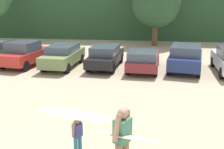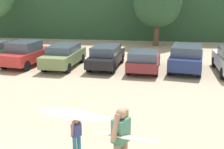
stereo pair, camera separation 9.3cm
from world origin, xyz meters
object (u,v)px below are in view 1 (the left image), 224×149
parked_car_maroon (143,59)px  surfboard_white (74,114)px  person_child (77,133)px  parked_car_olive_green (63,55)px  parked_car_navy (186,57)px  parked_car_red (25,54)px  surfboard_cream (127,137)px  parked_car_black (105,56)px  person_adult (122,136)px

parked_car_maroon → surfboard_white: bearing=172.9°
parked_car_maroon → person_child: bearing=173.6°
parked_car_olive_green → parked_car_navy: size_ratio=1.04×
person_child → parked_car_olive_green: bearing=-41.6°
parked_car_red → surfboard_cream: size_ratio=2.27×
surfboard_white → parked_car_black: bearing=-73.8°
parked_car_maroon → surfboard_white: 10.00m
surfboard_cream → surfboard_white: size_ratio=0.77×
parked_car_red → person_adult: (7.71, -10.81, 0.15)m
parked_car_black → person_adult: 11.33m
parked_car_black → person_child: bearing=-171.6°
parked_car_olive_green → person_child: 10.71m
parked_car_olive_green → surfboard_white: (3.51, -9.99, 0.37)m
parked_car_navy → surfboard_white: bearing=166.4°
parked_car_olive_green → parked_car_maroon: parked_car_olive_green is taller
parked_car_red → parked_car_black: parked_car_red is taller
parked_car_olive_green → parked_car_navy: bearing=-86.4°
surfboard_white → parked_car_olive_green: bearing=-58.4°
parked_car_maroon → surfboard_white: (-1.83, -9.82, 0.45)m
parked_car_maroon → person_adult: person_adult is taller
parked_car_red → person_child: 11.89m
parked_car_maroon → surfboard_cream: bearing=-177.5°
parked_car_olive_green → parked_car_navy: (7.97, 0.07, 0.08)m
parked_car_black → parked_car_maroon: 2.57m
parked_car_navy → surfboard_white: (-4.46, -10.07, 0.29)m
surfboard_cream → surfboard_white: 1.90m
parked_car_red → parked_car_maroon: (8.03, -0.16, -0.13)m
parked_car_red → surfboard_white: bearing=-139.0°
parked_car_navy → surfboard_white: 11.02m
parked_car_red → parked_car_black: 5.51m
parked_car_maroon → person_adult: bearing=-178.3°
parked_car_red → surfboard_cream: bearing=-135.1°
parked_car_black → person_child: (0.80, -10.38, -0.18)m
parked_car_black → parked_car_maroon: parked_car_black is taller
surfboard_white → parked_car_navy: bearing=-101.6°
parked_car_black → parked_car_maroon: (2.52, -0.47, -0.06)m
surfboard_cream → person_adult: bearing=-29.5°
parked_car_olive_green → surfboard_white: 10.60m
person_child → surfboard_white: bearing=-13.6°
person_child → parked_car_red: bearing=-29.3°
parked_car_black → person_child: 10.41m
person_adult → surfboard_cream: size_ratio=0.94×
parked_car_maroon → person_adult: 10.65m
parked_car_olive_green → surfboard_white: parked_car_olive_green is taller
parked_car_navy → person_child: bearing=167.0°
parked_car_navy → parked_car_red: bearing=100.7°
parked_car_olive_green → parked_car_black: parked_car_olive_green is taller
parked_car_black → surfboard_cream: size_ratio=2.41×
parked_car_red → surfboard_white: parked_car_red is taller
parked_car_red → parked_car_navy: bearing=-80.3°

